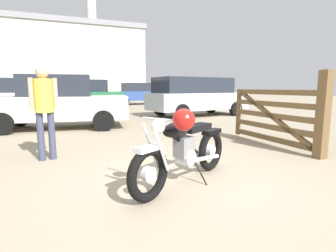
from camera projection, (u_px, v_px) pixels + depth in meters
ground_plane at (181, 176)px, 3.78m from camera, size 80.00×80.00×0.00m
vintage_motorcycle at (184, 149)px, 3.38m from camera, size 1.88×1.16×1.07m
timber_gate at (282, 115)px, 5.49m from camera, size 0.18×2.54×1.60m
bystander at (44, 103)px, 4.51m from camera, size 0.46×0.30×1.66m
dark_sedan_left at (197, 95)px, 11.81m from camera, size 4.89×2.43×1.74m
red_hatchback_near at (76, 94)px, 14.30m from camera, size 4.93×2.54×1.74m
silver_sedan_mid at (58, 102)px, 8.14m from camera, size 4.41×2.39×1.67m
white_estate_far at (137, 94)px, 20.31m from camera, size 4.39×2.33×1.67m
industrial_building at (51, 64)px, 29.41m from camera, size 19.75×12.84×14.63m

